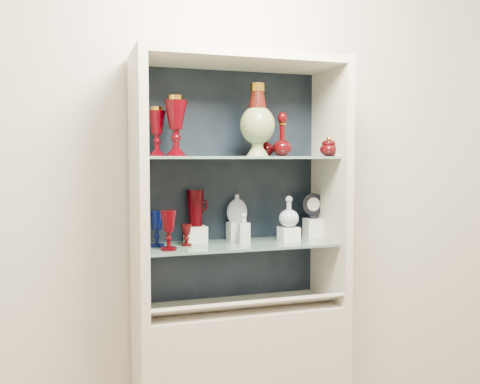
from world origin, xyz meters
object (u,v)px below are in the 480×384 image
object	(u,v)px
ruby_goblet_small	(186,235)
ruby_pitcher	(195,208)
lidded_bowl	(329,146)
clear_square_bottle	(244,228)
enamel_urn	(258,120)
ruby_decanter_a	(282,132)
ruby_decanter_b	(266,138)
pedestal_lamp_right	(176,126)
ruby_goblet_tall	(169,230)
cobalt_goblet	(157,228)
flat_flask	(237,208)
pedestal_lamp_left	(157,132)
clear_round_decanter	(289,212)
cameo_medallion	(313,205)

from	to	relation	value
ruby_goblet_small	ruby_pitcher	bearing A→B (deg)	53.03
lidded_bowl	clear_square_bottle	size ratio (longest dim) A/B	0.66
enamel_urn	clear_square_bottle	distance (m)	0.52
ruby_decanter_a	lidded_bowl	xyz separation A→B (m)	(0.23, -0.04, -0.07)
ruby_decanter_b	ruby_pitcher	xyz separation A→B (m)	(-0.35, 0.05, -0.34)
pedestal_lamp_right	ruby_goblet_tall	xyz separation A→B (m)	(-0.05, -0.06, -0.47)
ruby_goblet_tall	lidded_bowl	bearing A→B (deg)	0.47
pedestal_lamp_right	cobalt_goblet	size ratio (longest dim) A/B	1.62
ruby_pitcher	flat_flask	distance (m)	0.21
pedestal_lamp_left	enamel_urn	xyz separation A→B (m)	(0.46, -0.10, 0.06)
pedestal_lamp_left	pedestal_lamp_right	xyz separation A→B (m)	(0.08, -0.07, 0.02)
ruby_goblet_small	clear_round_decanter	world-z (taller)	clear_round_decanter
clear_square_bottle	clear_round_decanter	world-z (taller)	clear_round_decanter
cobalt_goblet	ruby_pitcher	xyz separation A→B (m)	(0.20, 0.06, 0.08)
lidded_bowl	flat_flask	size ratio (longest dim) A/B	0.68
ruby_decanter_b	cobalt_goblet	world-z (taller)	ruby_decanter_b
clear_round_decanter	pedestal_lamp_right	bearing A→B (deg)	-178.75
enamel_urn	ruby_decanter_a	bearing A→B (deg)	11.10
ruby_decanter_b	clear_round_decanter	xyz separation A→B (m)	(0.10, -0.06, -0.37)
clear_square_bottle	cameo_medallion	bearing A→B (deg)	9.86
enamel_urn	ruby_decanter_b	size ratio (longest dim) A/B	1.84
clear_round_decanter	lidded_bowl	bearing A→B (deg)	-18.47
flat_flask	pedestal_lamp_right	bearing A→B (deg)	-149.07
ruby_decanter_b	ruby_pitcher	distance (m)	0.49
pedestal_lamp_right	enamel_urn	world-z (taller)	enamel_urn
clear_square_bottle	pedestal_lamp_left	bearing A→B (deg)	172.29
ruby_decanter_a	ruby_decanter_b	size ratio (longest dim) A/B	1.29
ruby_decanter_b	pedestal_lamp_right	bearing A→B (deg)	-171.68
pedestal_lamp_right	cameo_medallion	bearing A→B (deg)	6.43
ruby_decanter_a	pedestal_lamp_left	bearing A→B (deg)	173.07
lidded_bowl	clear_square_bottle	xyz separation A→B (m)	(-0.42, 0.06, -0.39)
enamel_urn	cobalt_goblet	world-z (taller)	enamel_urn
lidded_bowl	clear_square_bottle	bearing A→B (deg)	171.56
pedestal_lamp_right	lidded_bowl	distance (m)	0.76
ruby_pitcher	clear_round_decanter	distance (m)	0.46
clear_square_bottle	flat_flask	bearing A→B (deg)	89.34
pedestal_lamp_right	ruby_pitcher	bearing A→B (deg)	45.98
enamel_urn	cameo_medallion	world-z (taller)	enamel_urn
ruby_goblet_small	enamel_urn	bearing A→B (deg)	-11.80
enamel_urn	ruby_goblet_tall	world-z (taller)	enamel_urn
enamel_urn	ruby_decanter_a	distance (m)	0.15
pedestal_lamp_left	ruby_goblet_tall	size ratio (longest dim) A/B	1.27
ruby_decanter_b	clear_round_decanter	world-z (taller)	ruby_decanter_b
lidded_bowl	clear_round_decanter	distance (m)	0.38
ruby_pitcher	clear_round_decanter	bearing A→B (deg)	-36.48
clear_square_bottle	enamel_urn	bearing A→B (deg)	-40.18
ruby_decanter_a	clear_round_decanter	xyz separation A→B (m)	(0.04, 0.02, -0.40)
cobalt_goblet	lidded_bowl	bearing A→B (deg)	-7.56
flat_flask	clear_round_decanter	size ratio (longest dim) A/B	0.97
ruby_decanter_b	cobalt_goblet	distance (m)	0.69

